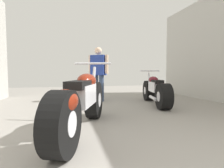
# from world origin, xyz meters

# --- Properties ---
(ground_plane) EXTENTS (14.86, 14.86, 0.00)m
(ground_plane) POSITION_xyz_m (0.00, 3.00, 0.00)
(ground_plane) COLOR gray
(motorcycle_maroon_cruiser) EXTENTS (1.01, 2.10, 1.01)m
(motorcycle_maroon_cruiser) POSITION_xyz_m (-0.87, 2.03, 0.43)
(motorcycle_maroon_cruiser) COLOR black
(motorcycle_maroon_cruiser) RESTS_ON ground_plane
(motorcycle_black_naked) EXTENTS (0.74, 1.95, 0.91)m
(motorcycle_black_naked) POSITION_xyz_m (1.17, 3.72, 0.37)
(motorcycle_black_naked) COLOR black
(motorcycle_black_naked) RESTS_ON ground_plane
(mechanic_in_blue) EXTENTS (0.57, 0.46, 1.58)m
(mechanic_in_blue) POSITION_xyz_m (-0.18, 4.66, 0.89)
(mechanic_in_blue) COLOR #384766
(mechanic_in_blue) RESTS_ON ground_plane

